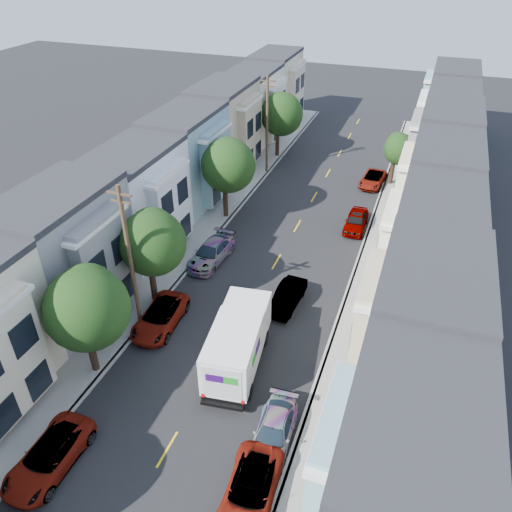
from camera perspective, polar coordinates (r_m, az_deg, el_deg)
The scene contains 25 objects.
ground at distance 30.85m, azimuth -4.70°, elevation -12.57°, with size 160.00×160.00×0.00m, color black.
road_slab at distance 41.85m, azimuth 3.61°, elevation 1.50°, with size 12.00×70.00×0.02m, color black.
curb_left at distance 43.59m, azimuth -4.02°, elevation 3.01°, with size 0.30×70.00×0.15m, color gray.
curb_right at distance 40.86m, azimuth 11.76°, elevation 0.02°, with size 0.30×70.00×0.15m, color gray.
sidewalk_left at distance 44.08m, azimuth -5.58°, elevation 3.30°, with size 2.60×70.00×0.15m, color gray.
sidewalk_right at distance 40.77m, azimuth 13.55°, elevation -0.32°, with size 2.60×70.00×0.15m, color gray.
centerline at distance 41.85m, azimuth 3.61°, elevation 1.49°, with size 0.12×70.00×0.01m, color gold.
townhouse_row_left at distance 45.71m, azimuth -9.91°, elevation 4.00°, with size 5.00×70.00×8.50m, color #F3E9CA.
townhouse_row_right at distance 40.78m, azimuth 18.78°, elevation -1.42°, with size 5.00×70.00×8.50m, color #F3E9CA.
tree_b at distance 28.79m, azimuth -18.89°, elevation -5.74°, with size 4.70×4.70×7.17m.
tree_c at distance 33.36m, azimuth -11.87°, elevation 1.46°, with size 4.44×4.44×7.09m.
tree_d at distance 43.43m, azimuth -3.30°, elevation 10.27°, with size 4.70×4.70×7.41m.
tree_e at distance 56.86m, azimuth 2.84°, elevation 15.86°, with size 4.70×4.70×7.29m.
tree_far_r at distance 52.12m, azimuth 15.98°, elevation 11.63°, with size 3.10×3.10×5.38m.
utility_pole_near at distance 31.47m, azimuth -14.18°, elevation -0.36°, with size 1.60×0.26×10.00m.
utility_pole_far at distance 52.60m, azimuth 1.28°, elevation 14.68°, with size 1.60×0.26×10.00m.
fedex_truck at distance 29.60m, azimuth -2.10°, elevation -9.81°, with size 2.69×6.98×3.35m.
lead_sedan at distance 34.72m, azimuth 3.60°, elevation -4.70°, with size 1.51×4.29×1.43m, color black.
parked_left_b at distance 27.92m, azimuth -22.59°, elevation -20.46°, with size 2.33×5.05×1.40m, color black.
parked_left_c at distance 33.60m, azimuth -10.91°, elevation -6.88°, with size 2.38×5.16×1.43m, color #B9BAC2.
parked_left_d at distance 39.28m, azimuth -5.17°, elevation 0.38°, with size 2.15×5.12×1.54m, color #5C2115.
parked_right_a at distance 25.11m, azimuth -0.65°, elevation -25.30°, with size 2.30×4.98×1.38m, color #373738.
parked_right_b at distance 26.93m, azimuth 2.02°, elevation -19.49°, with size 1.88×4.48×1.34m, color silver.
parked_right_c at distance 44.32m, azimuth 11.37°, elevation 3.94°, with size 1.77×4.62×1.50m, color black.
parked_right_d at distance 52.68m, azimuth 13.19°, elevation 8.52°, with size 2.10×4.56×1.27m, color black.
Camera 1 is at (9.56, -19.17, 22.19)m, focal length 35.00 mm.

